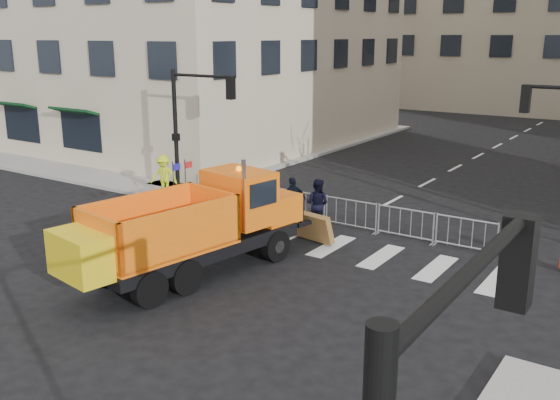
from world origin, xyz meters
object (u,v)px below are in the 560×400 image
Objects in this scene: cop_c at (293,200)px; plow_truck at (191,226)px; cop_b at (317,204)px; cop_a at (252,212)px; worker at (164,176)px.

plow_truck is at bearing 38.76° from cop_c.
plow_truck is at bearing 75.58° from cop_b.
plow_truck reaches higher than cop_a.
cop_a is 1.12× the size of worker.
cop_b is at bearing 120.83° from cop_c.
cop_b is 1.04× the size of worker.
plow_truck is 8.86m from worker.
plow_truck is 6.04m from cop_c.
cop_c is at bearing -11.88° from cop_b.
cop_a is at bearing 55.71° from cop_b.
cop_a is 1.08× the size of cop_b.
cop_c is (-0.36, 6.00, -0.64)m from plow_truck.
cop_b reaches higher than cop_c.
cop_c is at bearing -128.57° from cop_a.
cop_c is 6.33m from worker.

